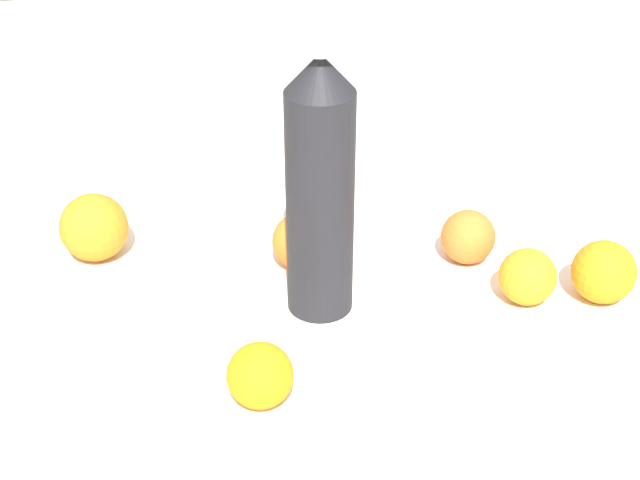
{
  "coord_description": "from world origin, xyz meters",
  "views": [
    {
      "loc": [
        0.72,
        -0.18,
        0.55
      ],
      "look_at": [
        -0.02,
        -0.04,
        0.08
      ],
      "focal_mm": 49.57,
      "sensor_mm": 36.0,
      "label": 1
    }
  ],
  "objects_px": {
    "orange_2": "(604,272)",
    "orange_3": "(260,375)",
    "water_bottle": "(320,186)",
    "orange_0": "(527,277)",
    "orange_1": "(94,227)",
    "orange_4": "(468,237)",
    "orange_5": "(301,241)"
  },
  "relations": [
    {
      "from": "water_bottle",
      "to": "orange_4",
      "type": "xyz_separation_m",
      "value": [
        -0.05,
        0.18,
        -0.11
      ]
    },
    {
      "from": "orange_3",
      "to": "orange_5",
      "type": "relative_size",
      "value": 0.95
    },
    {
      "from": "orange_5",
      "to": "orange_3",
      "type": "bearing_deg",
      "value": -18.75
    },
    {
      "from": "orange_4",
      "to": "orange_5",
      "type": "bearing_deg",
      "value": -97.16
    },
    {
      "from": "water_bottle",
      "to": "orange_2",
      "type": "height_order",
      "value": "water_bottle"
    },
    {
      "from": "orange_5",
      "to": "orange_1",
      "type": "bearing_deg",
      "value": -105.23
    },
    {
      "from": "orange_0",
      "to": "orange_5",
      "type": "height_order",
      "value": "orange_5"
    },
    {
      "from": "orange_0",
      "to": "orange_1",
      "type": "bearing_deg",
      "value": -110.98
    },
    {
      "from": "orange_1",
      "to": "water_bottle",
      "type": "bearing_deg",
      "value": 59.12
    },
    {
      "from": "orange_3",
      "to": "orange_4",
      "type": "height_order",
      "value": "same"
    },
    {
      "from": "orange_5",
      "to": "orange_2",
      "type": "bearing_deg",
      "value": 68.12
    },
    {
      "from": "water_bottle",
      "to": "orange_1",
      "type": "height_order",
      "value": "water_bottle"
    },
    {
      "from": "water_bottle",
      "to": "orange_1",
      "type": "xyz_separation_m",
      "value": [
        -0.14,
        -0.23,
        -0.1
      ]
    },
    {
      "from": "orange_4",
      "to": "orange_2",
      "type": "bearing_deg",
      "value": 49.74
    },
    {
      "from": "orange_0",
      "to": "orange_2",
      "type": "bearing_deg",
      "value": 82.22
    },
    {
      "from": "orange_3",
      "to": "orange_5",
      "type": "xyz_separation_m",
      "value": [
        -0.21,
        0.07,
        0.0
      ]
    },
    {
      "from": "water_bottle",
      "to": "orange_4",
      "type": "height_order",
      "value": "water_bottle"
    },
    {
      "from": "orange_2",
      "to": "orange_5",
      "type": "xyz_separation_m",
      "value": [
        -0.12,
        -0.3,
        -0.0
      ]
    },
    {
      "from": "orange_0",
      "to": "orange_1",
      "type": "height_order",
      "value": "orange_1"
    },
    {
      "from": "orange_2",
      "to": "orange_3",
      "type": "distance_m",
      "value": 0.39
    },
    {
      "from": "orange_1",
      "to": "orange_3",
      "type": "relative_size",
      "value": 1.27
    },
    {
      "from": "orange_1",
      "to": "orange_5",
      "type": "distance_m",
      "value": 0.23
    },
    {
      "from": "orange_3",
      "to": "orange_5",
      "type": "bearing_deg",
      "value": 161.25
    },
    {
      "from": "orange_2",
      "to": "orange_3",
      "type": "height_order",
      "value": "orange_2"
    },
    {
      "from": "orange_0",
      "to": "orange_5",
      "type": "distance_m",
      "value": 0.25
    },
    {
      "from": "orange_2",
      "to": "orange_4",
      "type": "xyz_separation_m",
      "value": [
        -0.1,
        -0.12,
        -0.0
      ]
    },
    {
      "from": "water_bottle",
      "to": "orange_0",
      "type": "bearing_deg",
      "value": -137.53
    },
    {
      "from": "water_bottle",
      "to": "orange_3",
      "type": "relative_size",
      "value": 4.92
    },
    {
      "from": "water_bottle",
      "to": "orange_0",
      "type": "xyz_separation_m",
      "value": [
        0.03,
        0.21,
        -0.11
      ]
    },
    {
      "from": "orange_3",
      "to": "orange_4",
      "type": "bearing_deg",
      "value": 126.48
    },
    {
      "from": "orange_3",
      "to": "orange_4",
      "type": "relative_size",
      "value": 0.99
    },
    {
      "from": "orange_0",
      "to": "orange_4",
      "type": "bearing_deg",
      "value": -157.6
    }
  ]
}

